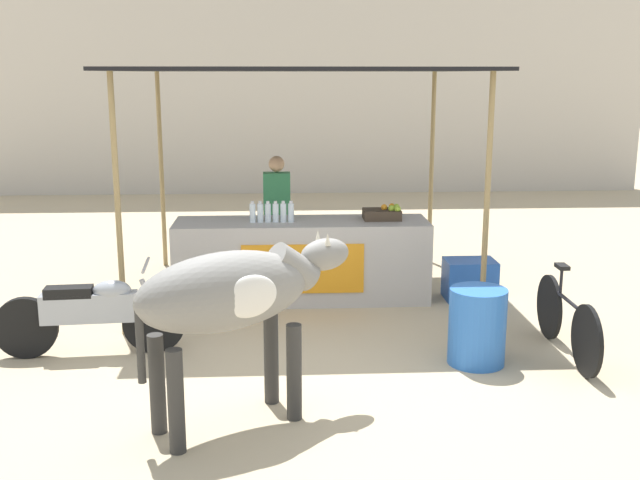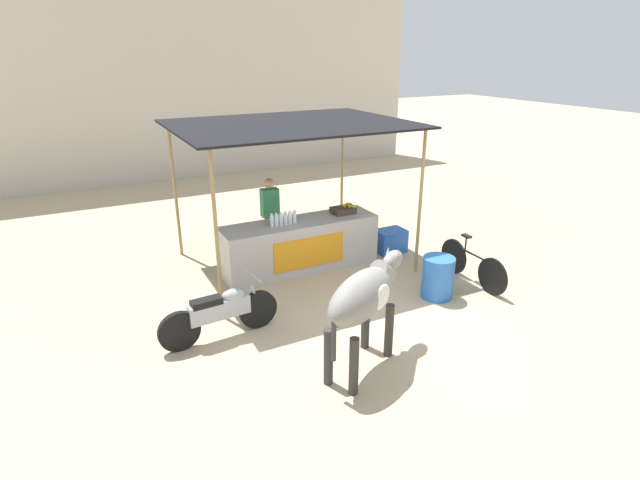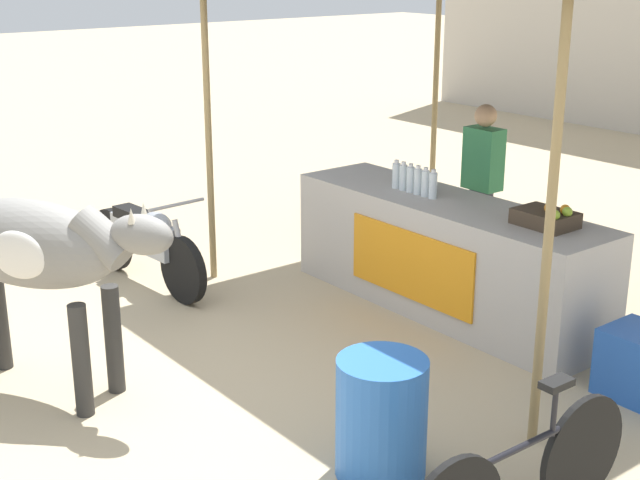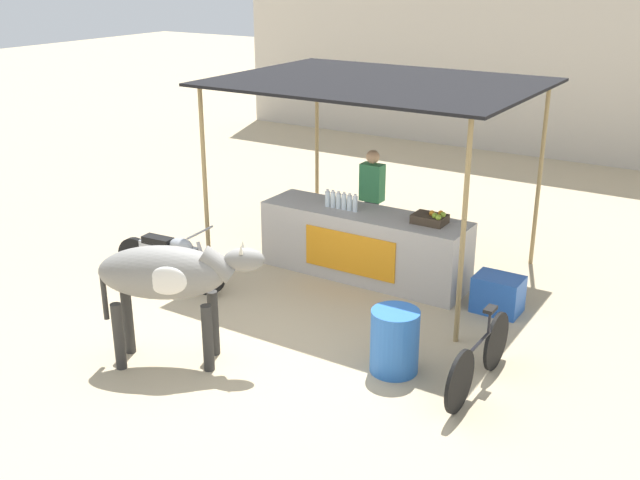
% 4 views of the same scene
% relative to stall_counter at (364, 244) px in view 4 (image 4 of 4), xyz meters
% --- Properties ---
extents(ground_plane, '(60.00, 60.00, 0.00)m').
position_rel_stall_counter_xyz_m(ground_plane, '(0.00, -2.20, -0.48)').
color(ground_plane, tan).
extents(building_wall_far, '(16.00, 0.50, 5.80)m').
position_rel_stall_counter_xyz_m(building_wall_far, '(0.00, 8.42, 2.42)').
color(building_wall_far, beige).
rests_on(building_wall_far, ground).
extents(stall_counter, '(3.00, 0.82, 0.96)m').
position_rel_stall_counter_xyz_m(stall_counter, '(0.00, 0.00, 0.00)').
color(stall_counter, '#B2ADA8').
rests_on(stall_counter, ground).
extents(stall_awning, '(4.20, 3.20, 2.73)m').
position_rel_stall_counter_xyz_m(stall_awning, '(0.00, 0.30, 2.14)').
color(stall_awning, black).
rests_on(stall_awning, ground).
extents(water_bottle_row, '(0.52, 0.07, 0.25)m').
position_rel_stall_counter_xyz_m(water_bottle_row, '(-0.35, -0.05, 0.59)').
color(water_bottle_row, silver).
rests_on(water_bottle_row, stall_counter).
extents(fruit_crate, '(0.44, 0.32, 0.18)m').
position_rel_stall_counter_xyz_m(fruit_crate, '(0.97, 0.05, 0.55)').
color(fruit_crate, '#3F3326').
rests_on(fruit_crate, stall_counter).
extents(vendor_behind_counter, '(0.34, 0.22, 1.65)m').
position_rel_stall_counter_xyz_m(vendor_behind_counter, '(-0.29, 0.75, 0.37)').
color(vendor_behind_counter, '#383842').
rests_on(vendor_behind_counter, ground).
extents(cooler_box, '(0.60, 0.44, 0.48)m').
position_rel_stall_counter_xyz_m(cooler_box, '(2.02, -0.10, -0.24)').
color(cooler_box, blue).
rests_on(cooler_box, ground).
extents(water_barrel, '(0.53, 0.53, 0.72)m').
position_rel_stall_counter_xyz_m(water_barrel, '(1.57, -2.14, -0.12)').
color(water_barrel, blue).
rests_on(water_barrel, ground).
extents(cow, '(1.76, 1.23, 1.44)m').
position_rel_stall_counter_xyz_m(cow, '(-0.61, -3.26, 0.55)').
color(cow, gray).
rests_on(cow, ground).
extents(motorcycle_parked, '(1.80, 0.55, 0.90)m').
position_rel_stall_counter_xyz_m(motorcycle_parked, '(-2.07, -1.73, -0.05)').
color(motorcycle_parked, black).
rests_on(motorcycle_parked, ground).
extents(bicycle_leaning, '(0.10, 1.66, 0.85)m').
position_rel_stall_counter_xyz_m(bicycle_leaning, '(2.48, -1.98, -0.13)').
color(bicycle_leaning, black).
rests_on(bicycle_leaning, ground).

